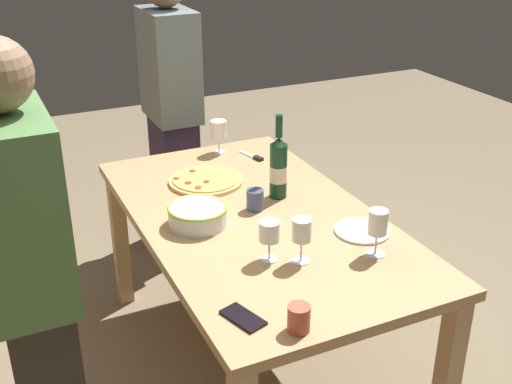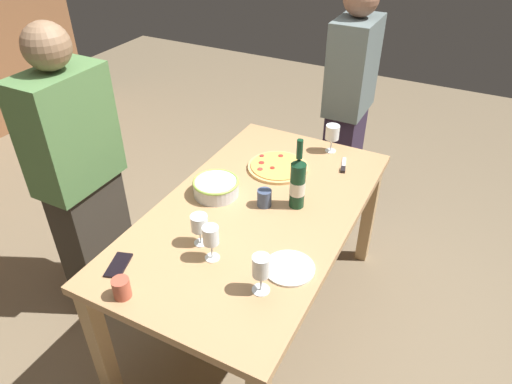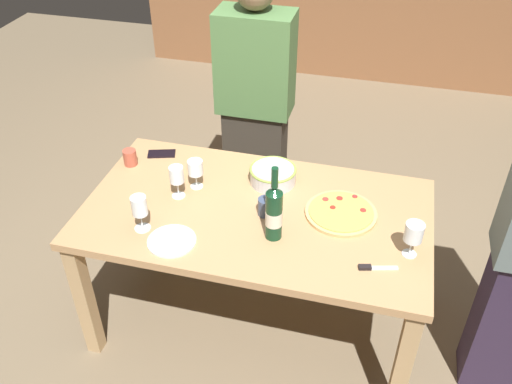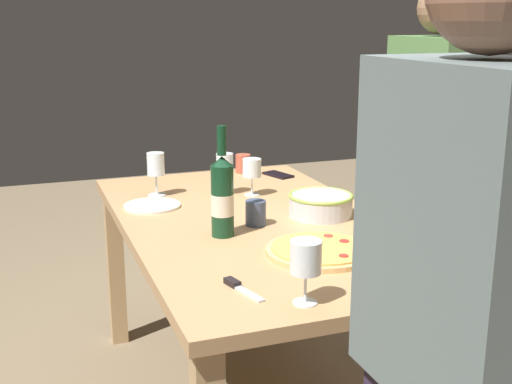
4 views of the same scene
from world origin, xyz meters
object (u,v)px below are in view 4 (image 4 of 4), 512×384
cup_ceramic (256,213)px  person_guest_left (460,382)px  serving_bowl (321,204)px  dining_table (256,246)px  pizza (320,250)px  wine_glass_near_pizza (252,169)px  wine_glass_by_bottle (306,258)px  wine_glass_far_right (225,165)px  pizza_knife (239,287)px  wine_glass_far_left (156,167)px  cup_amber (243,164)px  wine_bottle (222,196)px  person_host (432,174)px  side_plate (152,206)px  cell_phone (278,175)px

cup_ceramic → person_guest_left: (1.17, -0.04, 0.01)m
person_guest_left → serving_bowl: bearing=-11.2°
dining_table → serving_bowl: serving_bowl is taller
dining_table → pizza: (0.39, 0.06, 0.10)m
serving_bowl → wine_glass_near_pizza: wine_glass_near_pizza is taller
serving_bowl → wine_glass_by_bottle: wine_glass_by_bottle is taller
wine_glass_near_pizza → wine_glass_far_right: size_ratio=0.90×
pizza_knife → person_guest_left: person_guest_left is taller
wine_glass_far_left → wine_glass_far_right: wine_glass_far_left is taller
pizza_knife → cup_amber: bearing=160.5°
wine_glass_near_pizza → pizza_knife: bearing=-21.9°
dining_table → cup_ceramic: (0.05, -0.02, 0.14)m
wine_glass_by_bottle → pizza_knife: wine_glass_by_bottle is taller
wine_bottle → person_host: (-0.35, 1.04, -0.09)m
wine_glass_far_left → side_plate: size_ratio=0.82×
wine_glass_far_right → wine_glass_near_pizza: bearing=58.3°
cup_amber → pizza_knife: bearing=-19.5°
wine_glass_near_pizza → cup_amber: bearing=166.0°
cup_ceramic → dining_table: bearing=158.8°
pizza → person_host: bearing=127.1°
serving_bowl → cup_amber: bearing=-177.3°
wine_glass_far_left → cup_ceramic: size_ratio=2.01×
side_plate → wine_glass_far_left: bearing=162.2°
serving_bowl → cell_phone: bearing=171.8°
side_plate → pizza_knife: pizza_knife is taller
cup_amber → cup_ceramic: 0.80m
side_plate → person_host: 1.19m
pizza_knife → cup_ceramic: bearing=155.4°
wine_glass_by_bottle → person_guest_left: bearing=7.6°
wine_glass_near_pizza → wine_glass_by_bottle: 1.05m
cup_ceramic → wine_glass_far_left: bearing=-154.9°
wine_glass_far_left → cup_ceramic: 0.56m
dining_table → side_plate: 0.44m
serving_bowl → cup_amber: cup_amber is taller
person_host → cell_phone: bearing=-48.3°
cup_amber → side_plate: size_ratio=0.40×
wine_glass_by_bottle → cell_phone: size_ratio=1.14×
cup_ceramic → person_guest_left: size_ratio=0.05×
pizza → person_host: person_host is taller
dining_table → pizza: pizza is taller
pizza → wine_glass_by_bottle: 0.38m
wine_glass_far_right → side_plate: bearing=-74.2°
pizza → serving_bowl: bearing=154.5°
wine_glass_near_pizza → person_guest_left: person_guest_left is taller
cell_phone → person_guest_left: bearing=-119.8°
wine_glass_far_left → cell_phone: 0.61m
wine_glass_near_pizza → pizza_knife: size_ratio=0.92×
wine_glass_near_pizza → person_host: bearing=83.3°
wine_glass_near_pizza → cup_amber: (-0.40, 0.10, -0.07)m
wine_glass_far_right → cup_ceramic: wine_glass_far_right is taller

